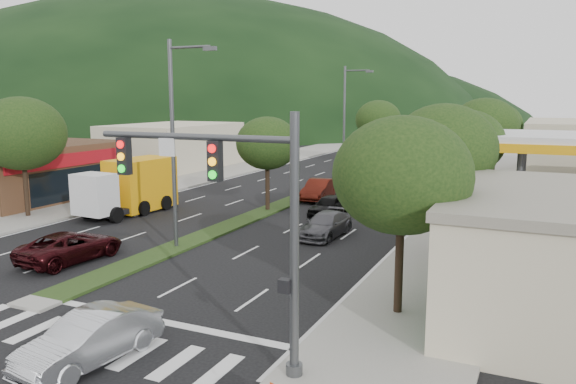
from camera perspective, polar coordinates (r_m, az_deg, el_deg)
The scene contains 27 objects.
ground at distance 22.65m, azimuth -23.36°, elevation -10.12°, with size 160.00×160.00×0.00m, color black.
sidewalk_right at distance 39.89m, azimuth 18.95°, elevation -1.42°, with size 5.00×90.00×0.15m, color gray.
sidewalk_left at distance 49.29m, azimuth -11.97°, elevation 0.92°, with size 6.00×90.00×0.15m, color gray.
median at distance 45.64m, azimuth 3.57°, elevation 0.41°, with size 1.60×56.00×0.12m, color #1E3312.
traffic_signal at distance 14.66m, azimuth -5.01°, elevation -1.03°, with size 6.12×0.40×7.00m.
shop_left at distance 45.52m, azimuth -25.18°, elevation 1.97°, with size 10.15×12.00×4.00m.
bldg_left_far at distance 59.76m, azimuth -11.54°, elevation 4.58°, with size 9.00×14.00×4.60m, color beige.
hill_far at distance 157.14m, azimuth -13.20°, elevation 6.68°, with size 176.00×132.00×82.00m, color black.
tree_r_a at distance 18.70m, azimuth 11.52°, elevation 1.66°, with size 4.60×4.60×6.63m.
tree_r_b at distance 26.48m, azimuth 15.53°, elevation 4.27°, with size 4.80×4.80×6.94m.
tree_r_c at distance 34.40m, azimuth 17.68°, elevation 4.83°, with size 4.40×4.40×6.48m.
tree_r_d at distance 44.30m, azimuth 19.34°, elevation 6.28°, with size 5.00×5.00×7.17m.
tree_r_e at distance 54.26m, azimuth 20.35°, elevation 6.43°, with size 4.60×4.60×6.71m.
tree_med_near at distance 36.02m, azimuth -2.13°, elevation 4.96°, with size 4.00×4.00×6.02m.
tree_med_far at distance 60.31m, azimuth 9.16°, elevation 7.27°, with size 4.80×4.80×6.94m.
tree_l_a at distance 37.49m, azimuth -25.43°, elevation 5.38°, with size 5.20×5.20×7.25m.
streetlight_near at distance 27.29m, azimuth -11.30°, elevation 5.73°, with size 2.60×0.25×10.00m.
streetlight_mid at distance 49.72m, azimuth 5.96°, elevation 7.53°, with size 2.60×0.25×10.00m.
sedan_silver at distance 17.03m, azimuth -19.47°, elevation -13.88°, with size 1.50×4.31×1.42m, color #B8BBC0.
suv_maroon at distance 27.31m, azimuth -21.19°, elevation -5.17°, with size 2.26×4.90×1.36m, color black.
car_queue_a at distance 35.13m, azimuth 4.22°, elevation -1.39°, with size 1.55×3.84×1.31m, color black.
car_queue_b at distance 29.98m, azimuth 3.84°, elevation -3.35°, with size 1.77×4.36×1.26m, color #49484D.
car_queue_c at distance 40.65m, azimuth 3.15°, elevation 0.25°, with size 1.58×4.52×1.49m, color #4B140C.
car_queue_d at distance 44.32m, azimuth 9.59°, elevation 0.79°, with size 2.17×4.70×1.31m, color black.
car_queue_e at distance 49.26m, azimuth 11.76°, elevation 1.61°, with size 1.57×3.89×1.33m, color #535459.
box_truck at distance 37.13m, azimuth -15.58°, elevation 0.39°, with size 3.07×7.10×3.43m.
motorhome at distance 49.89m, azimuth 16.25°, elevation 2.78°, with size 2.78×8.54×3.27m.
Camera 1 is at (16.18, -14.05, 7.34)m, focal length 35.00 mm.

